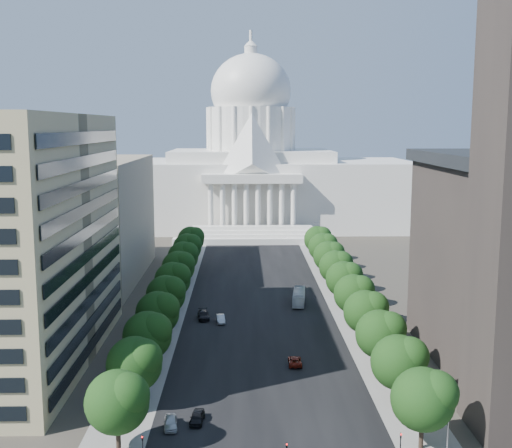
{
  "coord_description": "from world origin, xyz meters",
  "views": [
    {
      "loc": [
        -3.22,
        -59.26,
        38.16
      ],
      "look_at": [
        -0.46,
        72.25,
        17.96
      ],
      "focal_mm": 45.0,
      "sensor_mm": 36.0,
      "label": 1
    }
  ],
  "objects": [
    {
      "name": "streetlight_a",
      "position": [
        19.9,
        10.0,
        5.82
      ],
      "size": [
        2.61,
        0.44,
        9.0
      ],
      "color": "gray",
      "rests_on": "ground"
    },
    {
      "name": "streetlight_b",
      "position": [
        19.9,
        35.0,
        5.82
      ],
      "size": [
        2.61,
        0.44,
        9.0
      ],
      "color": "gray",
      "rests_on": "ground"
    },
    {
      "name": "streetlight_c",
      "position": [
        19.9,
        60.0,
        5.82
      ],
      "size": [
        2.61,
        0.44,
        9.0
      ],
      "color": "gray",
      "rests_on": "ground"
    },
    {
      "name": "tree_r_e",
      "position": [
        18.34,
        59.81,
        6.45
      ],
      "size": [
        7.79,
        7.6,
        9.97
      ],
      "color": "#33261C",
      "rests_on": "ground"
    },
    {
      "name": "tree_l_f",
      "position": [
        -17.66,
        71.81,
        6.45
      ],
      "size": [
        7.79,
        7.6,
        9.97
      ],
      "color": "#33261C",
      "rests_on": "ground"
    },
    {
      "name": "car_silver",
      "position": [
        -7.61,
        62.05,
        0.72
      ],
      "size": [
        2.08,
        4.56,
        1.45
      ],
      "primitive_type": "imported",
      "rotation": [
        0.0,
        0.0,
        0.13
      ],
      "color": "#ABAEB3",
      "rests_on": "ground"
    },
    {
      "name": "car_dark_b",
      "position": [
        -11.12,
        64.4,
        0.78
      ],
      "size": [
        2.82,
        5.58,
        1.55
      ],
      "primitive_type": "imported",
      "rotation": [
        0.0,
        0.0,
        0.12
      ],
      "color": "black",
      "rests_on": "ground"
    },
    {
      "name": "streetlight_d",
      "position": [
        19.9,
        85.0,
        5.82
      ],
      "size": [
        2.61,
        0.44,
        9.0
      ],
      "color": "gray",
      "rests_on": "ground"
    },
    {
      "name": "tree_l_d",
      "position": [
        -17.66,
        47.81,
        6.45
      ],
      "size": [
        7.79,
        7.6,
        9.97
      ],
      "color": "#33261C",
      "rests_on": "ground"
    },
    {
      "name": "tree_l_b",
      "position": [
        -17.66,
        23.81,
        6.45
      ],
      "size": [
        7.79,
        7.6,
        9.97
      ],
      "color": "#33261C",
      "rests_on": "ground"
    },
    {
      "name": "streetlight_f",
      "position": [
        19.9,
        135.0,
        5.82
      ],
      "size": [
        2.61,
        0.44,
        9.0
      ],
      "color": "gray",
      "rests_on": "ground"
    },
    {
      "name": "capitol",
      "position": [
        0.0,
        184.89,
        20.01
      ],
      "size": [
        120.0,
        56.0,
        73.0
      ],
      "color": "white",
      "rests_on": "ground"
    },
    {
      "name": "sidewalk_right",
      "position": [
        19.0,
        90.0,
        0.0
      ],
      "size": [
        8.0,
        260.0,
        0.02
      ],
      "primitive_type": "cube",
      "color": "gray",
      "rests_on": "ground"
    },
    {
      "name": "office_block_left_far",
      "position": [
        -48.0,
        100.0,
        15.0
      ],
      "size": [
        38.0,
        52.0,
        30.0
      ],
      "primitive_type": "cube",
      "color": "gray",
      "rests_on": "ground"
    },
    {
      "name": "tree_r_b",
      "position": [
        18.34,
        23.81,
        6.45
      ],
      "size": [
        7.79,
        7.6,
        9.97
      ],
      "color": "#33261C",
      "rests_on": "ground"
    },
    {
      "name": "tree_l_e",
      "position": [
        -17.66,
        59.81,
        6.45
      ],
      "size": [
        7.79,
        7.6,
        9.97
      ],
      "color": "#33261C",
      "rests_on": "ground"
    },
    {
      "name": "car_parked",
      "position": [
        -12.5,
        17.83,
        0.72
      ],
      "size": [
        2.17,
        4.4,
        1.44
      ],
      "primitive_type": "imported",
      "rotation": [
        0.0,
        0.0,
        0.11
      ],
      "color": "#A9ADB1",
      "rests_on": "ground"
    },
    {
      "name": "tree_l_c",
      "position": [
        -17.66,
        35.81,
        6.45
      ],
      "size": [
        7.79,
        7.6,
        9.97
      ],
      "color": "#33261C",
      "rests_on": "ground"
    },
    {
      "name": "tree_r_i",
      "position": [
        18.34,
        107.81,
        6.45
      ],
      "size": [
        7.79,
        7.6,
        9.97
      ],
      "color": "#33261C",
      "rests_on": "ground"
    },
    {
      "name": "traffic_signal_right",
      "position": [
        14.5,
        7.99,
        3.09
      ],
      "size": [
        0.18,
        0.49,
        4.3
      ],
      "color": "black",
      "rests_on": "ground"
    },
    {
      "name": "tree_r_h",
      "position": [
        18.34,
        95.81,
        6.45
      ],
      "size": [
        7.79,
        7.6,
        9.97
      ],
      "color": "#33261C",
      "rests_on": "ground"
    },
    {
      "name": "tree_l_i",
      "position": [
        -17.66,
        107.81,
        6.45
      ],
      "size": [
        7.79,
        7.6,
        9.97
      ],
      "color": "#33261C",
      "rests_on": "ground"
    },
    {
      "name": "tree_r_d",
      "position": [
        18.34,
        47.81,
        6.45
      ],
      "size": [
        7.79,
        7.6,
        9.97
      ],
      "color": "#33261C",
      "rests_on": "ground"
    },
    {
      "name": "tree_r_g",
      "position": [
        18.34,
        83.81,
        6.45
      ],
      "size": [
        7.79,
        7.6,
        9.97
      ],
      "color": "#33261C",
      "rests_on": "ground"
    },
    {
      "name": "road_asphalt",
      "position": [
        0.0,
        90.0,
        0.0
      ],
      "size": [
        30.0,
        260.0,
        0.01
      ],
      "primitive_type": "cube",
      "color": "black",
      "rests_on": "ground"
    },
    {
      "name": "tree_l_g",
      "position": [
        -17.66,
        83.81,
        6.45
      ],
      "size": [
        7.79,
        7.6,
        9.97
      ],
      "color": "#33261C",
      "rests_on": "ground"
    },
    {
      "name": "tree_l_a",
      "position": [
        -17.66,
        11.81,
        6.45
      ],
      "size": [
        7.79,
        7.6,
        9.97
      ],
      "color": "#33261C",
      "rests_on": "ground"
    },
    {
      "name": "car_dark_a",
      "position": [
        -9.22,
        19.24,
        0.72
      ],
      "size": [
        2.03,
        4.32,
        1.43
      ],
      "primitive_type": "imported",
      "rotation": [
        0.0,
        0.0,
        -0.08
      ],
      "color": "black",
      "rests_on": "ground"
    },
    {
      "name": "tree_r_a",
      "position": [
        18.34,
        11.81,
        6.45
      ],
      "size": [
        7.79,
        7.6,
        9.97
      ],
      "color": "#33261C",
      "rests_on": "ground"
    },
    {
      "name": "city_bus",
      "position": [
        8.91,
        75.31,
        1.47
      ],
      "size": [
        3.7,
        10.77,
        2.94
      ],
      "primitive_type": "imported",
      "rotation": [
        0.0,
        0.0,
        -0.12
      ],
      "color": "white",
      "rests_on": "ground"
    },
    {
      "name": "tree_r_j",
      "position": [
        18.34,
        119.81,
        6.45
      ],
      "size": [
        7.79,
        7.6,
        9.97
      ],
      "color": "#33261C",
      "rests_on": "ground"
    },
    {
      "name": "tree_r_f",
      "position": [
        18.34,
        71.81,
        6.45
      ],
      "size": [
        7.79,
        7.6,
        9.97
      ],
      "color": "#33261C",
      "rests_on": "ground"
    },
    {
      "name": "tree_l_h",
      "position": [
        -17.66,
        95.81,
        6.45
      ],
      "size": [
        7.79,
        7.6,
        9.97
      ],
      "color": "#33261C",
      "rests_on": "ground"
    },
    {
      "name": "tree_r_c",
      "position": [
        18.34,
        35.81,
        6.45
      ],
      "size": [
        7.79,
        7.6,
        9.97
      ],
      "color": "#33261C",
      "rests_on": "ground"
    },
    {
      "name": "streetlight_e",
      "position": [
        19.9,
        110.0,
        5.82
      ],
      "size": [
        2.61,
        0.44,
        9.0
      ],
      "color": "gray",
      "rests_on": "ground"
    },
    {
      "name": "car_red",
      "position": [
        5.13,
        39.23,
        0.64
      ],
      "size": [
        2.24,
        4.65,
        1.28
      ],
      "primitive_type": "imported",
      "rotation": [
        0.0,
        0.0,
        3.12
      ],
      "color": "maroon",
      "rests_on": "ground"
    },
    {
      "name": "traffic_signal_left",
      "position": [
        -14.5,
        7.99,
        3.09
      ],
      "size": [
        0.18,
        0.49,
        4.3
      ],
      "color": "black",
      "rests_on": "ground"
    },
    {
      "name": "sidewalk_left",
      "position": [
        -19.0,
        90.0,
        0.0
      ],
      "size": [
        8.0,
        260.0,
        0.02
      ],
      "primitive_type": "cube",
      "color": "gray",
      "rests_on": "ground"
    },
    {
      "name": "tree_l_j",
      "position": [
        -17.66,
        119.81,
        6.45
      ],
      "size": [
        7.79,
        7.6,
        9.97
      ],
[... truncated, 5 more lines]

